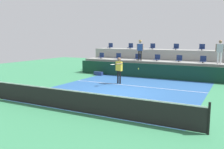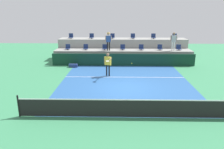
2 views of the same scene
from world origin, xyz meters
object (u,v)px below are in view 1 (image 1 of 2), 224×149
object	(u,v)px
tennis_player	(119,68)
stadium_chair_lower_mid_right	(179,59)
stadium_chair_lower_left	(118,57)
spectator_in_grey	(220,50)
spectator_with_hat	(140,48)
stadium_chair_lower_right	(203,60)
stadium_chair_upper_mid_right	(176,47)
stadium_chair_upper_left	(130,46)
stadium_chair_upper_far_left	(110,46)
equipment_bag	(98,73)
tennis_ball	(138,69)
stadium_chair_lower_center	(157,58)
stadium_chair_upper_right	(202,48)
stadium_chair_lower_mid_left	(137,57)
stadium_chair_upper_mid_left	(152,47)
stadium_chair_lower_far_left	(101,56)

from	to	relation	value
tennis_player	stadium_chair_lower_mid_right	bearing A→B (deg)	56.66
stadium_chair_lower_left	spectator_in_grey	size ratio (longest dim) A/B	0.31
tennis_player	spectator_with_hat	size ratio (longest dim) A/B	1.06
stadium_chair_lower_right	stadium_chair_upper_mid_right	distance (m)	3.17
stadium_chair_lower_right	stadium_chair_upper_left	distance (m)	7.00
stadium_chair_upper_far_left	stadium_chair_upper_mid_right	distance (m)	6.39
stadium_chair_lower_mid_right	stadium_chair_upper_far_left	world-z (taller)	stadium_chair_upper_far_left
equipment_bag	tennis_ball	bearing A→B (deg)	-35.11
stadium_chair_lower_center	stadium_chair_lower_mid_right	size ratio (longest dim) A/B	1.00
stadium_chair_lower_mid_right	stadium_chair_upper_right	world-z (taller)	stadium_chair_upper_right
stadium_chair_upper_right	spectator_in_grey	xyz separation A→B (m)	(1.51, -2.18, -0.04)
stadium_chair_lower_center	tennis_ball	bearing A→B (deg)	-84.53
spectator_with_hat	tennis_ball	world-z (taller)	spectator_with_hat
stadium_chair_upper_left	stadium_chair_upper_mid_right	size ratio (longest dim) A/B	1.00
stadium_chair_lower_mid_left	spectator_with_hat	distance (m)	0.97
stadium_chair_upper_mid_left	spectator_in_grey	world-z (taller)	spectator_in_grey
stadium_chair_lower_mid_left	stadium_chair_upper_far_left	distance (m)	4.10
tennis_ball	stadium_chair_lower_mid_right	bearing A→B (deg)	77.01
stadium_chair_lower_far_left	equipment_bag	xyz separation A→B (m)	(0.83, -1.93, -1.31)
stadium_chair_upper_right	equipment_bag	size ratio (longest dim) A/B	0.68
stadium_chair_upper_mid_left	stadium_chair_upper_right	world-z (taller)	same
tennis_player	spectator_in_grey	distance (m)	7.35
stadium_chair_lower_mid_right	stadium_chair_upper_mid_left	world-z (taller)	stadium_chair_upper_mid_left
stadium_chair_lower_mid_left	stadium_chair_lower_center	distance (m)	1.72
stadium_chair_lower_left	stadium_chair_lower_far_left	bearing A→B (deg)	180.00
tennis_player	stadium_chair_upper_left	bearing A→B (deg)	106.80
stadium_chair_upper_far_left	tennis_player	distance (m)	7.65
stadium_chair_lower_mid_right	stadium_chair_lower_right	distance (m)	1.78
stadium_chair_lower_right	stadium_chair_lower_mid_right	bearing A→B (deg)	180.00
stadium_chair_upper_mid_left	tennis_player	bearing A→B (deg)	-91.98
stadium_chair_lower_far_left	stadium_chair_upper_mid_left	bearing A→B (deg)	22.89
stadium_chair_lower_mid_left	equipment_bag	distance (m)	3.59
stadium_chair_lower_mid_left	tennis_player	xyz separation A→B (m)	(0.48, -4.57, -0.36)
stadium_chair_lower_left	stadium_chair_upper_right	bearing A→B (deg)	14.97
equipment_bag	stadium_chair_lower_mid_right	bearing A→B (deg)	17.24
stadium_chair_lower_mid_left	stadium_chair_lower_mid_right	xyz separation A→B (m)	(3.49, 0.00, 0.00)
stadium_chair_upper_far_left	spectator_with_hat	xyz separation A→B (m)	(3.96, -2.18, -0.04)
stadium_chair_lower_right	tennis_ball	size ratio (longest dim) A/B	7.65
stadium_chair_lower_left	stadium_chair_lower_right	xyz separation A→B (m)	(7.10, 0.00, 0.00)
stadium_chair_lower_mid_left	stadium_chair_upper_right	distance (m)	5.29
stadium_chair_lower_center	stadium_chair_upper_right	distance (m)	3.75
stadium_chair_lower_mid_left	stadium_chair_lower_left	bearing A→B (deg)	180.00
stadium_chair_lower_far_left	stadium_chair_upper_left	xyz separation A→B (m)	(2.12, 1.80, 0.85)
stadium_chair_upper_far_left	tennis_player	xyz separation A→B (m)	(4.07, -6.37, -1.21)
stadium_chair_lower_far_left	stadium_chair_upper_right	size ratio (longest dim) A/B	1.00
stadium_chair_upper_mid_right	spectator_in_grey	distance (m)	4.22
stadium_chair_lower_center	stadium_chair_lower_right	size ratio (longest dim) A/B	1.00
stadium_chair_lower_left	stadium_chair_upper_mid_left	size ratio (longest dim) A/B	1.00
stadium_chair_lower_left	equipment_bag	size ratio (longest dim) A/B	0.68
stadium_chair_upper_mid_right	stadium_chair_lower_mid_left	bearing A→B (deg)	-147.29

